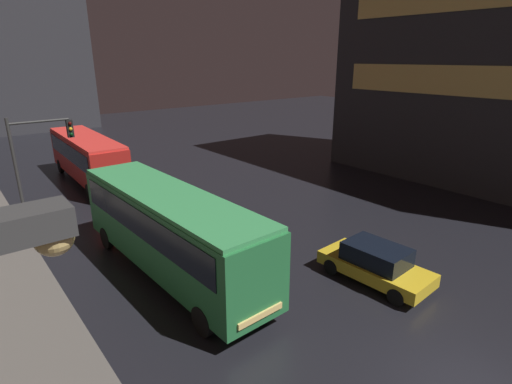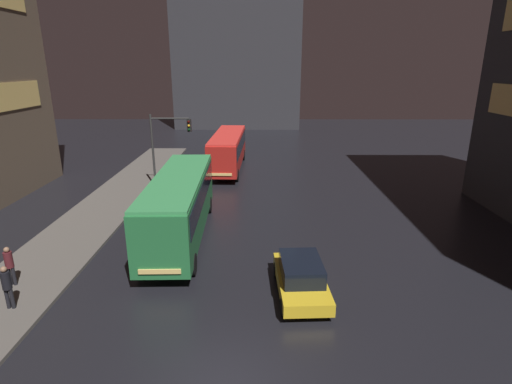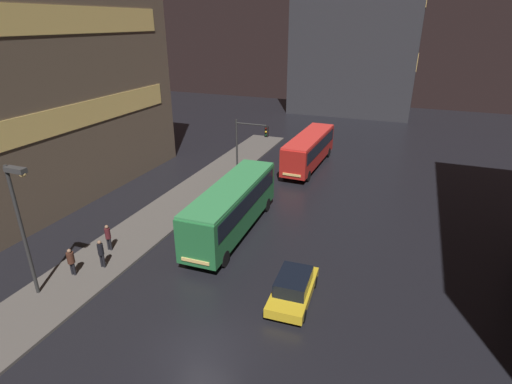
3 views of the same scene
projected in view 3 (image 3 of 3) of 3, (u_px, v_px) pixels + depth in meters
The scene contains 12 objects.
ground_plane at pixel (200, 353), 17.34m from camera, with size 120.00×120.00×0.00m, color black.
sidewalk_left at pixel (157, 219), 28.88m from camera, with size 4.00×48.00×0.15m.
building_left_tower at pixel (20, 71), 29.74m from camera, with size 10.07×24.57×19.77m.
building_far_backdrop at pixel (358, 32), 59.86m from camera, with size 18.07×12.00×23.47m.
bus_near at pixel (232, 204), 26.45m from camera, with size 2.80×10.83×3.46m.
bus_far at pixel (309, 147), 38.76m from camera, with size 2.72×10.54×3.21m.
car_taxi at pixel (293, 287), 20.38m from camera, with size 2.07×4.33×1.50m.
pedestrian_near at pixel (108, 236), 24.52m from camera, with size 0.45×0.45×1.72m.
pedestrian_mid at pixel (71, 260), 22.09m from camera, with size 0.54×0.54×1.65m.
pedestrian_far at pixel (101, 252), 22.78m from camera, with size 0.46×0.46×1.74m.
traffic_light_main at pixel (248, 141), 34.33m from camera, with size 2.98×0.35×5.57m.
street_lamp_sidewalk at pixel (21, 212), 19.05m from camera, with size 1.25×0.36×7.09m.
Camera 3 is at (7.04, -11.38, 13.30)m, focal length 28.00 mm.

